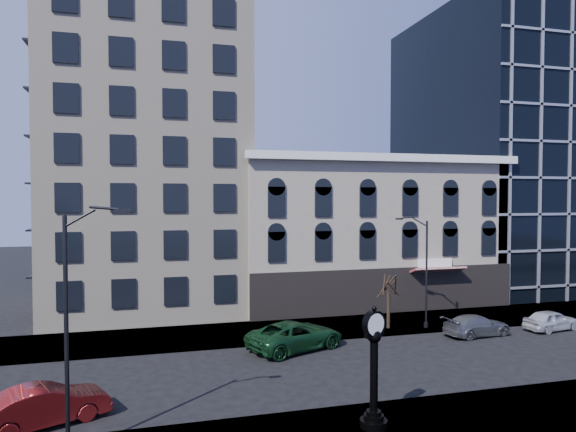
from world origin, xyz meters
name	(u,v)px	position (x,y,z in m)	size (l,w,h in m)	color
ground	(271,374)	(0.00, 0.00, 0.00)	(160.00, 160.00, 0.00)	black
sidewalk_far	(243,333)	(0.00, 8.00, 0.06)	(160.00, 6.00, 0.12)	gray
cream_tower	(147,74)	(-6.11, 18.88, 19.32)	(15.90, 15.40, 42.50)	beige
victorian_row	(363,233)	(12.00, 15.89, 6.00)	(22.60, 11.19, 12.50)	#9E9382
glass_office	(519,152)	(32.00, 20.91, 14.00)	(20.00, 20.15, 28.00)	black
street_clock	(374,373)	(2.43, -7.27, 2.27)	(1.08, 1.08, 4.76)	black
street_lamp_near	(85,263)	(-8.15, -6.39, 6.79)	(2.29, 0.44, 8.84)	black
street_lamp_far	(418,242)	(11.88, 6.16, 6.02)	(1.97, 0.77, 7.82)	black
bare_tree_far	(389,281)	(9.86, 6.57, 3.35)	(2.50, 2.50, 4.30)	#2F2217
car_near_b	(45,405)	(-10.05, -3.45, 0.80)	(1.70, 4.87, 1.60)	maroon
car_far_a	(296,335)	(2.42, 3.79, 0.84)	(2.80, 6.07, 1.69)	#143F1E
car_far_b	(477,325)	(14.82, 3.65, 0.68)	(1.90, 4.68, 1.36)	#595B60
car_far_c	(551,320)	(20.58, 3.50, 0.70)	(1.65, 4.10, 1.40)	silver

